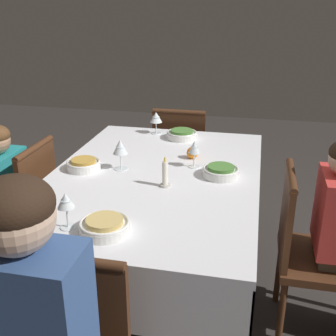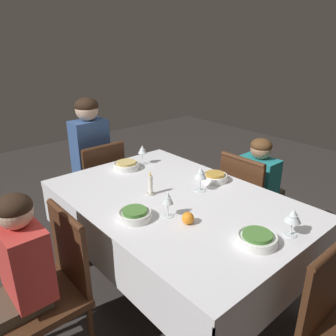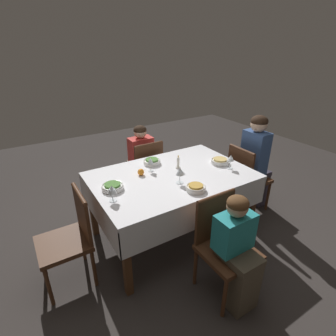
{
  "view_description": "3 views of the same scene",
  "coord_description": "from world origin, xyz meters",
  "views": [
    {
      "loc": [
        -1.92,
        -0.49,
        1.59
      ],
      "look_at": [
        -0.04,
        -0.08,
        0.81
      ],
      "focal_mm": 45.0,
      "sensor_mm": 36.0,
      "label": 1
    },
    {
      "loc": [
        1.33,
        -1.21,
        1.66
      ],
      "look_at": [
        -0.08,
        0.01,
        0.92
      ],
      "focal_mm": 35.0,
      "sensor_mm": 36.0,
      "label": 2
    },
    {
      "loc": [
        1.26,
        1.97,
        1.93
      ],
      "look_at": [
        0.08,
        0.06,
        0.87
      ],
      "focal_mm": 28.0,
      "sensor_mm": 36.0,
      "label": 3
    }
  ],
  "objects": [
    {
      "name": "orange_fruit",
      "position": [
        0.27,
        -0.15,
        0.78
      ],
      "size": [
        0.07,
        0.07,
        0.07
      ],
      "primitive_type": "sphere",
      "color": "orange",
      "rests_on": "dining_table"
    },
    {
      "name": "bowl_north",
      "position": [
        -0.01,
        0.38,
        0.78
      ],
      "size": [
        0.18,
        0.18,
        0.06
      ],
      "color": "white",
      "rests_on": "dining_table"
    },
    {
      "name": "person_child_teal",
      "position": [
        -0.0,
        0.95,
        0.53
      ],
      "size": [
        0.3,
        0.33,
        0.96
      ],
      "rotation": [
        0.0,
        0.0,
        3.14
      ],
      "color": "#4C4233",
      "rests_on": "ground_plane"
    },
    {
      "name": "dining_table",
      "position": [
        0.0,
        0.0,
        0.67
      ],
      "size": [
        1.57,
        1.05,
        0.75
      ],
      "color": "silver",
      "rests_on": "ground_plane"
    },
    {
      "name": "bowl_east",
      "position": [
        0.61,
        -0.03,
        0.78
      ],
      "size": [
        0.2,
        0.2,
        0.06
      ],
      "color": "white",
      "rests_on": "dining_table"
    },
    {
      "name": "wine_glass_west",
      "position": [
        -0.59,
        0.2,
        0.86
      ],
      "size": [
        0.07,
        0.07,
        0.15
      ],
      "color": "white",
      "rests_on": "dining_table"
    },
    {
      "name": "wine_glass_south",
      "position": [
        0.14,
        -0.18,
        0.86
      ],
      "size": [
        0.06,
        0.06,
        0.15
      ],
      "color": "white",
      "rests_on": "dining_table"
    },
    {
      "name": "chair_south",
      "position": [
        -0.09,
        -0.78,
        0.48
      ],
      "size": [
        0.42,
        0.42,
        0.86
      ],
      "color": "#472816",
      "rests_on": "ground_plane"
    },
    {
      "name": "candle_centerpiece",
      "position": [
        -0.13,
        -0.09,
        0.81
      ],
      "size": [
        0.05,
        0.05,
        0.15
      ],
      "color": "beige",
      "rests_on": "dining_table"
    },
    {
      "name": "ground_plane",
      "position": [
        0.0,
        0.0,
        0.0
      ],
      "size": [
        8.0,
        8.0,
        0.0
      ],
      "primitive_type": "plane",
      "color": "#332D2B"
    },
    {
      "name": "bowl_south",
      "position": [
        0.04,
        -0.33,
        0.78
      ],
      "size": [
        0.18,
        0.18,
        0.06
      ],
      "color": "white",
      "rests_on": "dining_table"
    },
    {
      "name": "chair_north",
      "position": [
        -0.0,
        0.78,
        0.48
      ],
      "size": [
        0.42,
        0.42,
        0.86
      ],
      "rotation": [
        0.0,
        0.0,
        3.14
      ],
      "color": "#472816",
      "rests_on": "ground_plane"
    },
    {
      "name": "bowl_west",
      "position": [
        -0.59,
        0.05,
        0.78
      ],
      "size": [
        0.2,
        0.2,
        0.06
      ],
      "color": "white",
      "rests_on": "dining_table"
    },
    {
      "name": "chair_west",
      "position": [
        -1.04,
        0.05,
        0.48
      ],
      "size": [
        0.42,
        0.42,
        0.86
      ],
      "rotation": [
        0.0,
        0.0,
        -1.57
      ],
      "color": "#472816",
      "rests_on": "ground_plane"
    },
    {
      "name": "wine_glass_north",
      "position": [
        0.03,
        0.19,
        0.87
      ],
      "size": [
        0.08,
        0.08,
        0.16
      ],
      "color": "white",
      "rests_on": "dining_table"
    },
    {
      "name": "person_child_red",
      "position": [
        -0.09,
        -0.95,
        0.56
      ],
      "size": [
        0.3,
        0.33,
        1.02
      ],
      "color": "#4C4233",
      "rests_on": "ground_plane"
    },
    {
      "name": "person_adult_denim",
      "position": [
        -1.19,
        0.05,
        0.68
      ],
      "size": [
        0.34,
        0.3,
        1.21
      ],
      "rotation": [
        0.0,
        0.0,
        -1.57
      ],
      "color": "#383342",
      "rests_on": "ground_plane"
    },
    {
      "name": "wine_glass_east",
      "position": [
        0.68,
        0.16,
        0.86
      ],
      "size": [
        0.08,
        0.08,
        0.15
      ],
      "color": "white",
      "rests_on": "dining_table"
    }
  ]
}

